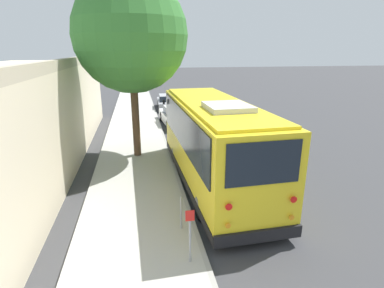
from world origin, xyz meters
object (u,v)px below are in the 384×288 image
sign_post_far (181,212)px  street_tree (130,27)px  parked_sedan_white (175,116)px  shuttle_bus (213,139)px  parked_sedan_silver (167,102)px  sign_post_near (190,236)px

sign_post_far → street_tree: bearing=9.8°
sign_post_far → parked_sedan_white: bearing=-6.6°
street_tree → shuttle_bus: bearing=-141.9°
parked_sedan_white → parked_sedan_silver: parked_sedan_white is taller
shuttle_bus → sign_post_far: 3.85m
shuttle_bus → sign_post_near: size_ratio=6.31×
street_tree → sign_post_near: (-8.47, -1.21, -5.30)m
parked_sedan_white → parked_sedan_silver: 6.27m
shuttle_bus → parked_sedan_white: 10.26m
parked_sedan_silver → parked_sedan_white: bearing=-179.0°
parked_sedan_silver → street_tree: size_ratio=0.49×
shuttle_bus → sign_post_near: 5.10m
sign_post_far → parked_sedan_silver: bearing=-4.8°
parked_sedan_white → sign_post_near: size_ratio=3.27×
parked_sedan_white → street_tree: size_ratio=0.52×
parked_sedan_silver → sign_post_near: size_ratio=3.06×
parked_sedan_white → sign_post_far: (-13.39, 1.56, 0.06)m
sign_post_far → sign_post_near: bearing=-180.0°
parked_sedan_white → street_tree: (-6.39, 2.77, 5.57)m
street_tree → sign_post_near: bearing=-171.9°
street_tree → sign_post_far: street_tree is taller
parked_sedan_white → sign_post_far: 13.48m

